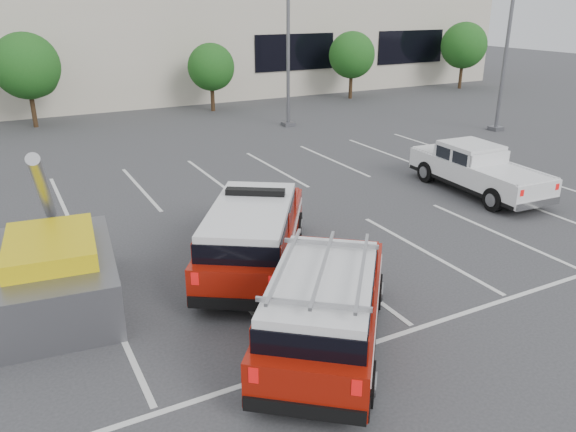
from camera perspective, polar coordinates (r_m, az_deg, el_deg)
name	(u,v)px	position (r m, az deg, el deg)	size (l,w,h in m)	color
ground	(340,273)	(13.98, 5.35, -5.81)	(120.00, 120.00, 0.00)	#353537
stall_markings	(262,215)	(17.58, -2.63, 0.07)	(23.00, 15.00, 0.01)	silver
convention_building	(93,25)	(42.86, -19.23, 17.86)	(60.00, 16.99, 13.20)	beige
tree_mid_left	(29,68)	(32.64, -24.86, 13.47)	(3.37, 3.37, 4.85)	#3F2B19
tree_mid_right	(212,69)	(34.78, -7.69, 14.62)	(2.77, 2.77, 3.99)	#3F2B19
tree_right	(353,57)	(39.35, 6.58, 15.79)	(3.07, 3.07, 4.42)	#3F2B19
tree_far_right	(464,47)	(45.69, 17.46, 16.06)	(3.37, 3.37, 4.85)	#3F2B19
light_pole_mid	(288,24)	(29.85, 0.02, 18.93)	(0.90, 0.60, 10.24)	#59595E
light_pole_right	(510,25)	(30.70, 21.59, 17.61)	(0.90, 0.60, 10.24)	#59595E
fire_chief_suv	(254,238)	(13.92, -3.53, -2.29)	(4.68, 5.68, 1.93)	maroon
white_pickup	(477,174)	(20.66, 18.61, 4.09)	(2.13, 5.43, 1.64)	silver
ladder_suv	(324,311)	(10.81, 3.72, -9.66)	(4.64, 5.11, 1.96)	maroon
utility_rig	(49,278)	(13.14, -23.15, -5.83)	(4.03, 4.46, 3.67)	#59595E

